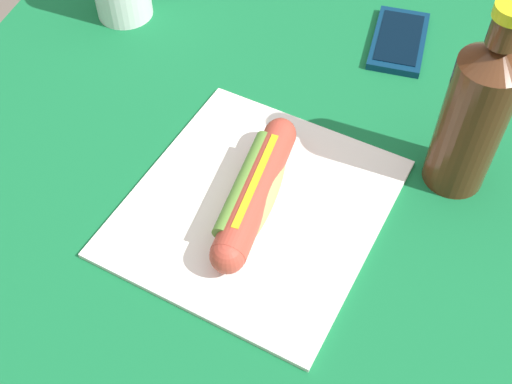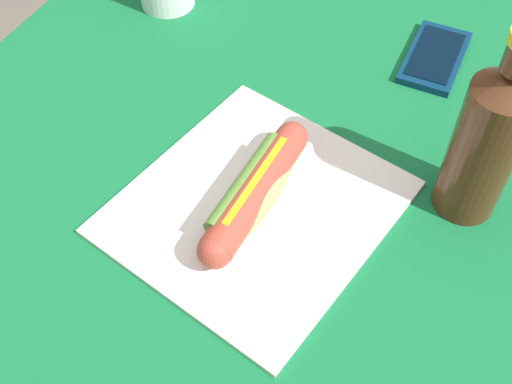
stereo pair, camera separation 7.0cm
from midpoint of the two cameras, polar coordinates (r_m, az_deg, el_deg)
name	(u,v)px [view 2 (the right image)]	position (r m, az deg, el deg)	size (l,w,h in m)	color
dining_table	(296,235)	(0.86, 5.91, -3.97)	(1.09, 0.96, 0.74)	brown
paper_wrapper	(256,207)	(0.72, 2.77, -1.52)	(0.29, 0.27, 0.01)	white
hot_dog	(255,191)	(0.69, 2.79, -0.07)	(0.22, 0.05, 0.05)	tan
cell_phone	(435,57)	(0.93, 17.79, 11.30)	(0.14, 0.07, 0.01)	#0A2D4C
soda_bottle	(487,140)	(0.70, 22.70, 4.15)	(0.07, 0.07, 0.24)	#4C2814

